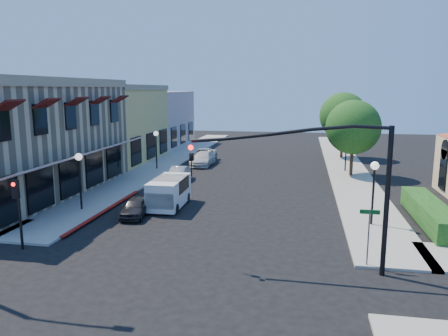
% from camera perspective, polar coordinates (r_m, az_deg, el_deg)
% --- Properties ---
extents(ground, '(120.00, 120.00, 0.00)m').
position_cam_1_polar(ground, '(18.09, -5.86, -13.78)').
color(ground, black).
rests_on(ground, ground).
extents(sidewalk_left, '(3.50, 50.00, 0.12)m').
position_cam_1_polar(sidewalk_left, '(45.49, -7.01, 1.00)').
color(sidewalk_left, gray).
rests_on(sidewalk_left, ground).
extents(sidewalk_right, '(3.50, 50.00, 0.12)m').
position_cam_1_polar(sidewalk_right, '(43.64, 15.51, 0.30)').
color(sidewalk_right, gray).
rests_on(sidewalk_right, ground).
extents(curb_red_strip, '(0.25, 10.00, 0.06)m').
position_cam_1_polar(curb_red_strip, '(27.52, -15.12, -5.58)').
color(curb_red_strip, maroon).
rests_on(curb_red_strip, ground).
extents(corner_brick_building, '(11.77, 18.20, 8.10)m').
position_cam_1_polar(corner_brick_building, '(33.73, -26.49, 3.52)').
color(corner_brick_building, tan).
rests_on(corner_brick_building, ground).
extents(yellow_stucco_building, '(10.00, 12.00, 7.60)m').
position_cam_1_polar(yellow_stucco_building, '(46.60, -15.47, 5.56)').
color(yellow_stucco_building, tan).
rests_on(yellow_stucco_building, ground).
extents(pink_stucco_building, '(10.00, 12.00, 7.00)m').
position_cam_1_polar(pink_stucco_building, '(57.63, -10.27, 6.31)').
color(pink_stucco_building, tan).
rests_on(pink_stucco_building, ground).
extents(hedge, '(1.40, 8.00, 1.10)m').
position_cam_1_polar(hedge, '(26.83, 25.17, -6.63)').
color(hedge, '#144413').
rests_on(hedge, ground).
extents(street_tree_a, '(4.56, 4.56, 6.48)m').
position_cam_1_polar(street_tree_a, '(38.18, 16.52, 5.13)').
color(street_tree_a, '#331E14').
rests_on(street_tree_a, ground).
extents(street_tree_b, '(4.94, 4.94, 7.02)m').
position_cam_1_polar(street_tree_b, '(48.09, 15.31, 6.59)').
color(street_tree_b, '#331E14').
rests_on(street_tree_b, ground).
extents(signal_mast_arm, '(8.01, 0.39, 6.00)m').
position_cam_1_polar(signal_mast_arm, '(17.67, 13.87, -0.69)').
color(signal_mast_arm, black).
rests_on(signal_mast_arm, ground).
extents(secondary_signal, '(0.28, 0.42, 3.32)m').
position_cam_1_polar(secondary_signal, '(22.01, -25.38, -3.97)').
color(secondary_signal, black).
rests_on(secondary_signal, ground).
extents(street_name_sign, '(0.80, 0.06, 2.50)m').
position_cam_1_polar(street_name_sign, '(19.11, 18.40, -7.49)').
color(street_name_sign, '#595B5E').
rests_on(street_name_sign, ground).
extents(lamppost_left_near, '(0.44, 0.44, 3.57)m').
position_cam_1_polar(lamppost_left_near, '(27.64, -18.39, 0.14)').
color(lamppost_left_near, black).
rests_on(lamppost_left_near, ground).
extents(lamppost_left_far, '(0.44, 0.44, 3.57)m').
position_cam_1_polar(lamppost_left_far, '(40.34, -8.86, 3.60)').
color(lamppost_left_far, black).
rests_on(lamppost_left_far, ground).
extents(lamppost_right_near, '(0.44, 0.44, 3.57)m').
position_cam_1_polar(lamppost_right_near, '(24.57, 19.02, -1.12)').
color(lamppost_right_near, black).
rests_on(lamppost_right_near, ground).
extents(lamppost_right_far, '(0.44, 0.44, 3.57)m').
position_cam_1_polar(lamppost_right_far, '(40.28, 15.70, 3.33)').
color(lamppost_right_far, black).
rests_on(lamppost_right_far, ground).
extents(white_van, '(1.91, 4.19, 1.84)m').
position_cam_1_polar(white_van, '(27.58, -7.20, -2.97)').
color(white_van, silver).
rests_on(white_van, ground).
extents(parked_car_a, '(1.71, 3.42, 1.12)m').
position_cam_1_polar(parked_car_a, '(26.11, -11.45, -5.01)').
color(parked_car_a, black).
rests_on(parked_car_a, ground).
extents(parked_car_b, '(1.32, 3.59, 1.17)m').
position_cam_1_polar(parked_car_b, '(35.35, -5.97, -0.80)').
color(parked_car_b, '#A7ABAC').
rests_on(parked_car_b, ground).
extents(parked_car_c, '(1.99, 4.61, 1.32)m').
position_cam_1_polar(parked_car_c, '(42.46, -2.73, 1.22)').
color(parked_car_c, beige).
rests_on(parked_car_c, ground).
extents(parked_car_d, '(2.68, 5.12, 1.38)m').
position_cam_1_polar(parked_car_d, '(44.38, -2.68, 1.65)').
color(parked_car_d, '#BABFC0').
rests_on(parked_car_d, ground).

